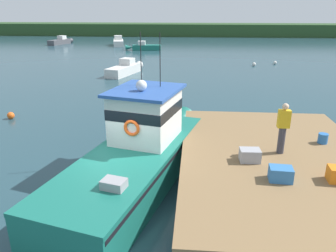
% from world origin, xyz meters
% --- Properties ---
extents(ground_plane, '(200.00, 200.00, 0.00)m').
position_xyz_m(ground_plane, '(0.00, 0.00, 0.00)').
color(ground_plane, '#23424C').
extents(dock, '(6.00, 9.00, 1.20)m').
position_xyz_m(dock, '(4.80, 0.00, 1.07)').
color(dock, '#4C3D2D').
rests_on(dock, ground).
extents(main_fishing_boat, '(4.49, 9.94, 4.80)m').
position_xyz_m(main_fishing_boat, '(0.34, 0.40, 1.01)').
color(main_fishing_boat, '#196B5B').
rests_on(main_fishing_boat, ground).
extents(crate_single_by_cleat, '(0.62, 0.47, 0.38)m').
position_xyz_m(crate_single_by_cleat, '(3.86, -0.49, 1.39)').
color(crate_single_by_cleat, '#9E9EA3').
rests_on(crate_single_by_cleat, dock).
extents(crate_stack_near_edge, '(0.63, 0.48, 0.38)m').
position_xyz_m(crate_stack_near_edge, '(4.50, -1.61, 1.39)').
color(crate_stack_near_edge, '#3370B2').
rests_on(crate_stack_near_edge, dock).
extents(bait_bucket, '(0.32, 0.32, 0.34)m').
position_xyz_m(bait_bucket, '(6.55, 1.14, 1.37)').
color(bait_bucket, '#2866B2').
rests_on(bait_bucket, dock).
extents(deckhand_by_the_boat, '(0.36, 0.22, 1.63)m').
position_xyz_m(deckhand_by_the_boat, '(4.91, 0.21, 2.06)').
color(deckhand_by_the_boat, '#383842').
rests_on(deckhand_by_the_boat, dock).
extents(moored_boat_mid_harbor, '(2.55, 5.28, 1.33)m').
position_xyz_m(moored_boat_mid_harbor, '(-4.00, 19.03, 0.46)').
color(moored_boat_mid_harbor, silver).
rests_on(moored_boat_mid_harbor, ground).
extents(moored_boat_far_left, '(2.47, 5.21, 1.31)m').
position_xyz_m(moored_boat_far_left, '(-19.48, 42.95, 0.45)').
color(moored_boat_far_left, '#4C4C51').
rests_on(moored_boat_far_left, ground).
extents(moored_boat_off_the_point, '(4.90, 1.51, 1.23)m').
position_xyz_m(moored_boat_off_the_point, '(-4.94, 36.25, 0.42)').
color(moored_boat_off_the_point, '#196B5B').
rests_on(moored_boat_off_the_point, ground).
extents(moored_boat_outer_mooring, '(2.48, 5.84, 1.46)m').
position_xyz_m(moored_boat_outer_mooring, '(-9.87, 41.97, 0.50)').
color(moored_boat_outer_mooring, silver).
rests_on(moored_boat_outer_mooring, ground).
extents(mooring_buoy_spare_mooring, '(0.37, 0.37, 0.37)m').
position_xyz_m(mooring_buoy_spare_mooring, '(-7.50, 6.15, 0.19)').
color(mooring_buoy_spare_mooring, '#EA5B19').
rests_on(mooring_buoy_spare_mooring, ground).
extents(mooring_buoy_channel_marker, '(0.34, 0.34, 0.34)m').
position_xyz_m(mooring_buoy_channel_marker, '(10.39, 25.46, 0.17)').
color(mooring_buoy_channel_marker, silver).
rests_on(mooring_buoy_channel_marker, ground).
extents(mooring_buoy_inshore, '(0.36, 0.36, 0.36)m').
position_xyz_m(mooring_buoy_inshore, '(8.05, 24.22, 0.18)').
color(mooring_buoy_inshore, silver).
rests_on(mooring_buoy_inshore, ground).
extents(far_shoreline, '(120.00, 8.00, 2.40)m').
position_xyz_m(far_shoreline, '(0.00, 62.00, 1.20)').
color(far_shoreline, '#284723').
rests_on(far_shoreline, ground).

